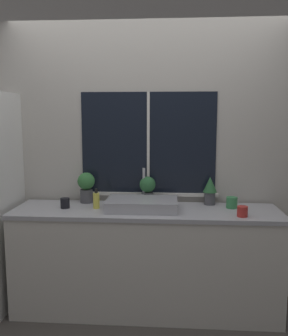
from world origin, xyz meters
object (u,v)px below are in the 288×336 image
object	(u,v)px
soap_bottle	(96,200)
mug_green	(232,203)
potted_plant_right	(210,189)
mug_black	(65,203)
sink	(142,204)
mug_red	(242,211)
potted_plant_center	(148,188)
potted_plant_left	(86,185)

from	to	relation	value
soap_bottle	mug_green	xyz separation A→B (m)	(1.14, 0.09, -0.02)
potted_plant_right	mug_black	size ratio (longest dim) A/B	2.85
mug_black	mug_green	bearing A→B (deg)	4.29
soap_bottle	mug_black	xyz separation A→B (m)	(-0.27, -0.01, -0.03)
sink	mug_red	world-z (taller)	sink
potted_plant_right	mug_green	distance (m)	0.23
potted_plant_center	mug_red	bearing A→B (deg)	-26.54
potted_plant_left	soap_bottle	xyz separation A→B (m)	(0.13, -0.21, -0.09)
potted_plant_left	mug_black	size ratio (longest dim) A/B	3.15
sink	potted_plant_center	xyz separation A→B (m)	(0.03, 0.22, 0.09)
sink	mug_red	distance (m)	0.81
mug_red	mug_black	bearing A→B (deg)	173.55
soap_bottle	mug_red	xyz separation A→B (m)	(1.18, -0.18, -0.03)
potted_plant_center	potted_plant_right	bearing A→B (deg)	0.00
potted_plant_center	potted_plant_right	distance (m)	0.55
sink	potted_plant_right	distance (m)	0.63
potted_plant_left	mug_black	bearing A→B (deg)	-121.85
mug_green	mug_black	bearing A→B (deg)	-175.71
mug_red	mug_green	xyz separation A→B (m)	(-0.04, 0.27, 0.01)
mug_green	potted_plant_right	bearing A→B (deg)	147.53
potted_plant_left	soap_bottle	size ratio (longest dim) A/B	1.61
mug_green	mug_black	xyz separation A→B (m)	(-1.41, -0.11, -0.00)
potted_plant_left	mug_black	distance (m)	0.28
potted_plant_right	mug_black	distance (m)	1.26
potted_plant_right	soap_bottle	xyz separation A→B (m)	(-0.97, -0.21, -0.07)
potted_plant_left	mug_red	distance (m)	1.37
sink	mug_black	distance (m)	0.66
potted_plant_center	mug_green	size ratio (longest dim) A/B	2.57
potted_plant_left	mug_red	xyz separation A→B (m)	(1.32, -0.38, -0.12)
potted_plant_center	mug_black	size ratio (longest dim) A/B	2.81
potted_plant_center	potted_plant_left	bearing A→B (deg)	180.00
potted_plant_left	potted_plant_center	xyz separation A→B (m)	(0.55, -0.00, -0.02)
potted_plant_center	soap_bottle	distance (m)	0.47
potted_plant_right	mug_red	xyz separation A→B (m)	(0.21, -0.38, -0.10)
potted_plant_right	mug_green	xyz separation A→B (m)	(0.17, -0.11, -0.09)
potted_plant_center	soap_bottle	size ratio (longest dim) A/B	1.44
potted_plant_left	potted_plant_center	world-z (taller)	potted_plant_left
potted_plant_left	soap_bottle	distance (m)	0.26
potted_plant_center	mug_black	distance (m)	0.73
potted_plant_right	mug_red	bearing A→B (deg)	-60.69
potted_plant_left	mug_green	bearing A→B (deg)	-4.98
mug_green	potted_plant_left	bearing A→B (deg)	175.02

